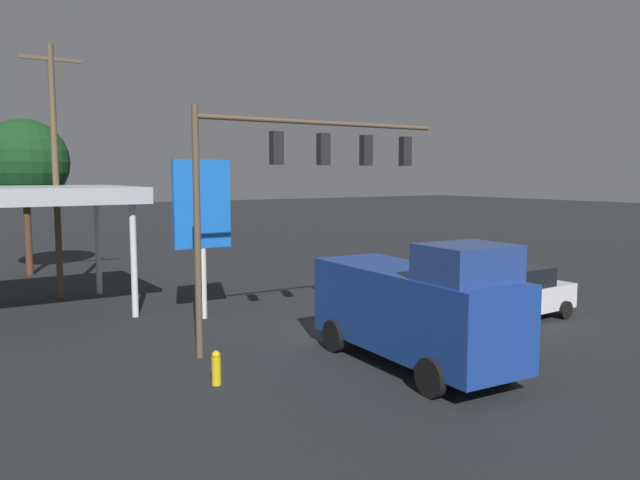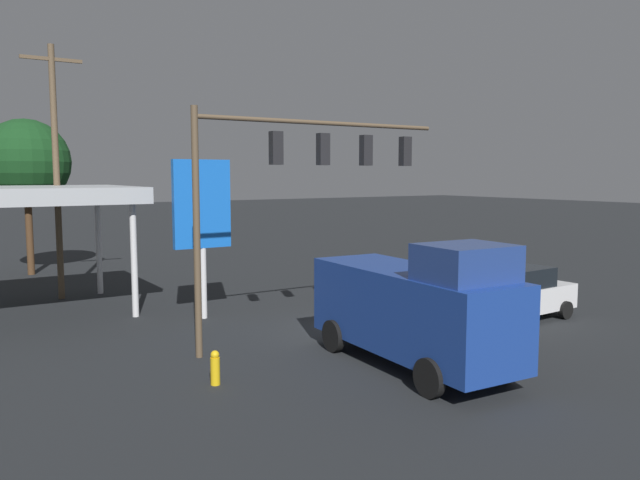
{
  "view_description": "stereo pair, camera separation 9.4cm",
  "coord_description": "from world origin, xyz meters",
  "px_view_note": "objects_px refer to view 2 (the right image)",
  "views": [
    {
      "loc": [
        12.12,
        16.72,
        5.27
      ],
      "look_at": [
        0.0,
        -2.0,
        2.91
      ],
      "focal_mm": 35.0,
      "sensor_mm": 36.0,
      "label": 1
    },
    {
      "loc": [
        12.04,
        16.77,
        5.27
      ],
      "look_at": [
        0.0,
        -2.0,
        2.91
      ],
      "focal_mm": 35.0,
      "sensor_mm": 36.0,
      "label": 2
    }
  ],
  "objects_px": {
    "delivery_truck": "(415,307)",
    "street_tree": "(26,162)",
    "sedan_waiting": "(520,294)",
    "price_sign": "(202,210)",
    "fire_hydrant": "(215,368)",
    "utility_pole": "(56,167)",
    "traffic_signal_assembly": "(302,167)"
  },
  "relations": [
    {
      "from": "utility_pole",
      "to": "sedan_waiting",
      "type": "bearing_deg",
      "value": 135.53
    },
    {
      "from": "delivery_truck",
      "to": "street_tree",
      "type": "distance_m",
      "value": 24.26
    },
    {
      "from": "sedan_waiting",
      "to": "utility_pole",
      "type": "bearing_deg",
      "value": -47.13
    },
    {
      "from": "sedan_waiting",
      "to": "delivery_truck",
      "type": "bearing_deg",
      "value": 15.08
    },
    {
      "from": "street_tree",
      "to": "utility_pole",
      "type": "bearing_deg",
      "value": 90.88
    },
    {
      "from": "traffic_signal_assembly",
      "to": "fire_hydrant",
      "type": "bearing_deg",
      "value": 31.61
    },
    {
      "from": "traffic_signal_assembly",
      "to": "price_sign",
      "type": "relative_size",
      "value": 1.51
    },
    {
      "from": "price_sign",
      "to": "fire_hydrant",
      "type": "height_order",
      "value": "price_sign"
    },
    {
      "from": "utility_pole",
      "to": "street_tree",
      "type": "xyz_separation_m",
      "value": [
        0.12,
        -7.69,
        0.31
      ]
    },
    {
      "from": "delivery_truck",
      "to": "street_tree",
      "type": "relative_size",
      "value": 0.85
    },
    {
      "from": "sedan_waiting",
      "to": "fire_hydrant",
      "type": "relative_size",
      "value": 5.09
    },
    {
      "from": "utility_pole",
      "to": "street_tree",
      "type": "distance_m",
      "value": 7.69
    },
    {
      "from": "sedan_waiting",
      "to": "street_tree",
      "type": "height_order",
      "value": "street_tree"
    },
    {
      "from": "fire_hydrant",
      "to": "sedan_waiting",
      "type": "bearing_deg",
      "value": -177.09
    },
    {
      "from": "sedan_waiting",
      "to": "price_sign",
      "type": "bearing_deg",
      "value": -36.39
    },
    {
      "from": "price_sign",
      "to": "fire_hydrant",
      "type": "relative_size",
      "value": 6.59
    },
    {
      "from": "utility_pole",
      "to": "sedan_waiting",
      "type": "relative_size",
      "value": 2.36
    },
    {
      "from": "traffic_signal_assembly",
      "to": "price_sign",
      "type": "distance_m",
      "value": 5.01
    },
    {
      "from": "utility_pole",
      "to": "delivery_truck",
      "type": "xyz_separation_m",
      "value": [
        -6.32,
        15.32,
        -3.87
      ]
    },
    {
      "from": "delivery_truck",
      "to": "fire_hydrant",
      "type": "distance_m",
      "value": 5.56
    },
    {
      "from": "sedan_waiting",
      "to": "traffic_signal_assembly",
      "type": "bearing_deg",
      "value": -15.67
    },
    {
      "from": "price_sign",
      "to": "street_tree",
      "type": "bearing_deg",
      "value": -75.06
    },
    {
      "from": "fire_hydrant",
      "to": "delivery_truck",
      "type": "bearing_deg",
      "value": 162.56
    },
    {
      "from": "utility_pole",
      "to": "price_sign",
      "type": "distance_m",
      "value": 7.79
    },
    {
      "from": "sedan_waiting",
      "to": "fire_hydrant",
      "type": "height_order",
      "value": "sedan_waiting"
    },
    {
      "from": "delivery_truck",
      "to": "fire_hydrant",
      "type": "xyz_separation_m",
      "value": [
        5.17,
        -1.62,
        -1.26
      ]
    },
    {
      "from": "price_sign",
      "to": "sedan_waiting",
      "type": "xyz_separation_m",
      "value": [
        -9.61,
        6.42,
        -3.04
      ]
    },
    {
      "from": "utility_pole",
      "to": "price_sign",
      "type": "height_order",
      "value": "utility_pole"
    },
    {
      "from": "fire_hydrant",
      "to": "utility_pole",
      "type": "bearing_deg",
      "value": -85.21
    },
    {
      "from": "utility_pole",
      "to": "fire_hydrant",
      "type": "distance_m",
      "value": 14.67
    },
    {
      "from": "sedan_waiting",
      "to": "delivery_truck",
      "type": "relative_size",
      "value": 0.65
    },
    {
      "from": "utility_pole",
      "to": "street_tree",
      "type": "bearing_deg",
      "value": -89.12
    }
  ]
}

